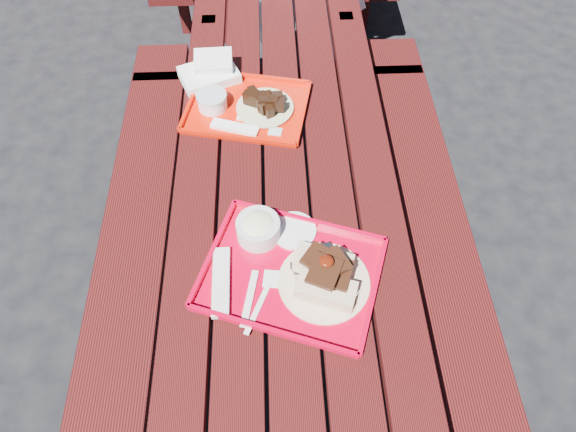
# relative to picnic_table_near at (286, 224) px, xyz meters

# --- Properties ---
(ground) EXTENTS (60.00, 60.00, 0.00)m
(ground) POSITION_rel_picnic_table_near_xyz_m (0.00, 0.00, -0.56)
(ground) COLOR black
(ground) RESTS_ON ground
(picnic_table_near) EXTENTS (1.41, 2.40, 0.75)m
(picnic_table_near) POSITION_rel_picnic_table_near_xyz_m (0.00, 0.00, 0.00)
(picnic_table_near) COLOR #47100D
(picnic_table_near) RESTS_ON ground
(near_tray) EXTENTS (0.59, 0.53, 0.16)m
(near_tray) POSITION_rel_picnic_table_near_xyz_m (0.01, -0.29, 0.23)
(near_tray) COLOR red
(near_tray) RESTS_ON picnic_table_near
(far_tray) EXTENTS (0.49, 0.42, 0.07)m
(far_tray) POSITION_rel_picnic_table_near_xyz_m (-0.14, 0.38, 0.21)
(far_tray) COLOR red
(far_tray) RESTS_ON picnic_table_near
(white_cloth) EXTENTS (0.25, 0.22, 0.09)m
(white_cloth) POSITION_rel_picnic_table_near_xyz_m (-0.27, 0.56, 0.23)
(white_cloth) COLOR white
(white_cloth) RESTS_ON picnic_table_near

